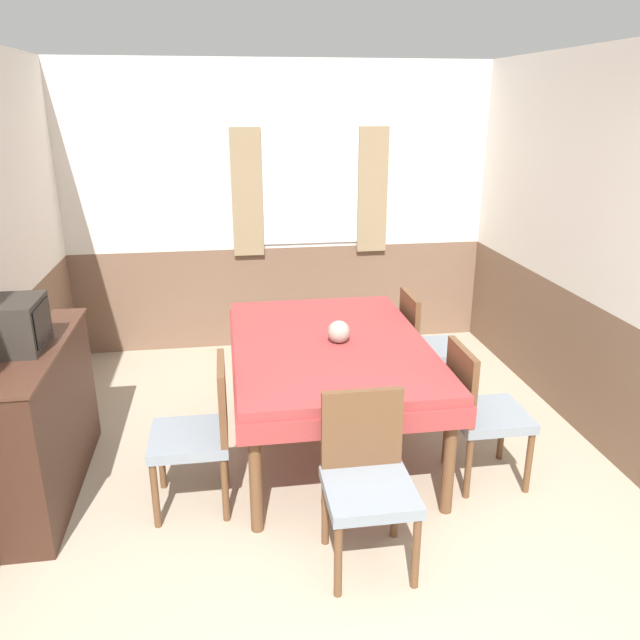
{
  "coord_description": "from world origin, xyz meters",
  "views": [
    {
      "loc": [
        -0.51,
        -2.0,
        2.25
      ],
      "look_at": [
        0.06,
        1.74,
        0.92
      ],
      "focal_mm": 35.0,
      "sensor_mm": 36.0,
      "label": 1
    }
  ],
  "objects_px": {
    "chair_head_near": "(367,475)",
    "tv": "(16,325)",
    "chair_right_near": "(480,408)",
    "sideboard": "(33,420)",
    "chair_left_near": "(200,429)",
    "dining_table": "(330,355)",
    "chair_right_far": "(425,344)",
    "vase": "(339,332)"
  },
  "relations": [
    {
      "from": "chair_right_far",
      "to": "chair_right_near",
      "type": "bearing_deg",
      "value": 0.0
    },
    {
      "from": "chair_left_near",
      "to": "dining_table",
      "type": "bearing_deg",
      "value": -57.11
    },
    {
      "from": "chair_right_near",
      "to": "sideboard",
      "type": "height_order",
      "value": "sideboard"
    },
    {
      "from": "dining_table",
      "to": "chair_right_far",
      "type": "relative_size",
      "value": 2.11
    },
    {
      "from": "chair_head_near",
      "to": "tv",
      "type": "bearing_deg",
      "value": -24.89
    },
    {
      "from": "tv",
      "to": "dining_table",
      "type": "bearing_deg",
      "value": 9.27
    },
    {
      "from": "chair_head_near",
      "to": "chair_right_near",
      "type": "distance_m",
      "value": 1.02
    },
    {
      "from": "chair_left_near",
      "to": "sideboard",
      "type": "relative_size",
      "value": 0.66
    },
    {
      "from": "chair_right_far",
      "to": "tv",
      "type": "height_order",
      "value": "tv"
    },
    {
      "from": "dining_table",
      "to": "tv",
      "type": "distance_m",
      "value": 1.88
    },
    {
      "from": "tv",
      "to": "vase",
      "type": "relative_size",
      "value": 2.52
    },
    {
      "from": "chair_head_near",
      "to": "tv",
      "type": "xyz_separation_m",
      "value": [
        -1.81,
        0.84,
        0.6
      ]
    },
    {
      "from": "sideboard",
      "to": "tv",
      "type": "height_order",
      "value": "tv"
    },
    {
      "from": "chair_right_near",
      "to": "chair_left_near",
      "type": "xyz_separation_m",
      "value": [
        -1.67,
        0.0,
        0.0
      ]
    },
    {
      "from": "chair_right_far",
      "to": "tv",
      "type": "distance_m",
      "value": 2.83
    },
    {
      "from": "dining_table",
      "to": "tv",
      "type": "relative_size",
      "value": 5.04
    },
    {
      "from": "tv",
      "to": "vase",
      "type": "distance_m",
      "value": 1.89
    },
    {
      "from": "chair_head_near",
      "to": "chair_right_near",
      "type": "relative_size",
      "value": 1.0
    },
    {
      "from": "sideboard",
      "to": "chair_right_far",
      "type": "bearing_deg",
      "value": 16.92
    },
    {
      "from": "chair_head_near",
      "to": "sideboard",
      "type": "height_order",
      "value": "sideboard"
    },
    {
      "from": "dining_table",
      "to": "chair_right_near",
      "type": "relative_size",
      "value": 2.11
    },
    {
      "from": "chair_right_far",
      "to": "tv",
      "type": "xyz_separation_m",
      "value": [
        -2.64,
        -0.83,
        0.6
      ]
    },
    {
      "from": "dining_table",
      "to": "chair_left_near",
      "type": "bearing_deg",
      "value": -147.11
    },
    {
      "from": "chair_head_near",
      "to": "sideboard",
      "type": "relative_size",
      "value": 0.66
    },
    {
      "from": "chair_left_near",
      "to": "tv",
      "type": "height_order",
      "value": "tv"
    },
    {
      "from": "chair_right_far",
      "to": "sideboard",
      "type": "relative_size",
      "value": 0.66
    },
    {
      "from": "chair_left_near",
      "to": "chair_right_far",
      "type": "bearing_deg",
      "value": -57.11
    },
    {
      "from": "dining_table",
      "to": "chair_right_far",
      "type": "height_order",
      "value": "chair_right_far"
    },
    {
      "from": "chair_right_far",
      "to": "dining_table",
      "type": "bearing_deg",
      "value": -57.11
    },
    {
      "from": "dining_table",
      "to": "chair_right_far",
      "type": "bearing_deg",
      "value": 32.89
    },
    {
      "from": "chair_head_near",
      "to": "dining_table",
      "type": "bearing_deg",
      "value": -90.0
    },
    {
      "from": "chair_left_near",
      "to": "sideboard",
      "type": "xyz_separation_m",
      "value": [
        -0.98,
        0.27,
        -0.01
      ]
    },
    {
      "from": "sideboard",
      "to": "tv",
      "type": "bearing_deg",
      "value": -76.51
    },
    {
      "from": "chair_left_near",
      "to": "sideboard",
      "type": "distance_m",
      "value": 1.02
    },
    {
      "from": "chair_right_far",
      "to": "vase",
      "type": "relative_size",
      "value": 6.03
    },
    {
      "from": "dining_table",
      "to": "chair_right_near",
      "type": "height_order",
      "value": "chair_right_near"
    },
    {
      "from": "chair_right_near",
      "to": "chair_right_far",
      "type": "xyz_separation_m",
      "value": [
        0.0,
        1.08,
        0.0
      ]
    },
    {
      "from": "dining_table",
      "to": "tv",
      "type": "bearing_deg",
      "value": -170.73
    },
    {
      "from": "chair_right_far",
      "to": "chair_left_near",
      "type": "relative_size",
      "value": 1.0
    },
    {
      "from": "dining_table",
      "to": "chair_head_near",
      "type": "height_order",
      "value": "chair_head_near"
    },
    {
      "from": "vase",
      "to": "chair_head_near",
      "type": "bearing_deg",
      "value": -92.86
    },
    {
      "from": "tv",
      "to": "vase",
      "type": "height_order",
      "value": "tv"
    }
  ]
}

